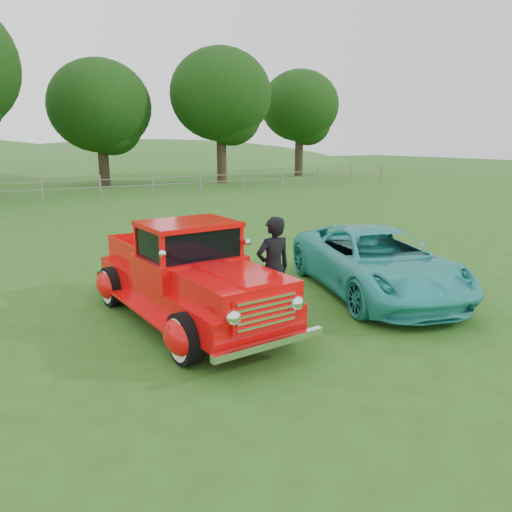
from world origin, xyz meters
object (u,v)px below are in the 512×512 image
tree_near_east (100,106)px  red_pickup (188,277)px  tree_far_east (300,106)px  man (273,268)px  teal_sedan (376,261)px  tree_mid_east (221,95)px

tree_near_east → red_pickup: (-5.41, -27.32, -4.45)m
tree_far_east → man: (-21.08, -28.96, -4.94)m
tree_far_east → red_pickup: tree_far_east is taller
red_pickup → teal_sedan: 4.00m
tree_near_east → teal_sedan: tree_near_east is taller
man → tree_mid_east: bearing=-114.2°
tree_near_east → man: tree_near_east is taller
red_pickup → man: size_ratio=2.76×
tree_mid_east → red_pickup: (-13.41, -25.32, -5.38)m
red_pickup → teal_sedan: bearing=-10.0°
tree_near_east → tree_mid_east: 8.30m
tree_mid_east → red_pickup: size_ratio=1.86×
tree_far_east → man: tree_far_east is taller
tree_mid_east → tree_far_east: (9.00, 3.00, -0.31)m
teal_sedan → man: man is taller
tree_far_east → tree_mid_east: bearing=-161.6°
tree_mid_east → tree_far_east: 9.49m
tree_near_east → teal_sedan: bearing=-93.0°
tree_mid_east → teal_sedan: (-9.43, -25.75, -5.50)m
tree_mid_east → man: (-12.08, -25.96, -5.25)m
red_pickup → man: 1.49m
red_pickup → man: (1.33, -0.64, 0.12)m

